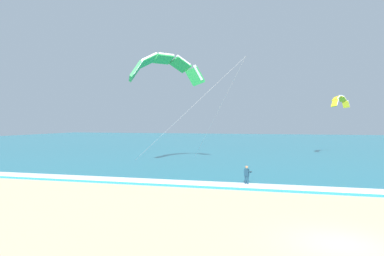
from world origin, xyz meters
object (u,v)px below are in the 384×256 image
(kitesurfer, at_px, (247,175))
(kite_distant, at_px, (340,100))
(surfboard, at_px, (247,186))
(kite_primary, at_px, (165,66))

(kitesurfer, xyz_separation_m, kite_distant, (10.34, 26.06, 7.35))
(kitesurfer, bearing_deg, surfboard, -110.43)
(surfboard, xyz_separation_m, kite_distant, (10.35, 26.08, 8.26))
(surfboard, relative_size, kite_distant, 0.32)
(kite_primary, relative_size, kite_distant, 2.84)
(kitesurfer, bearing_deg, kite_distant, 68.35)
(kitesurfer, height_order, kite_distant, kite_distant)
(kite_primary, bearing_deg, surfboard, -41.69)
(kite_primary, height_order, kite_distant, kite_primary)
(kitesurfer, relative_size, kite_primary, 0.13)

